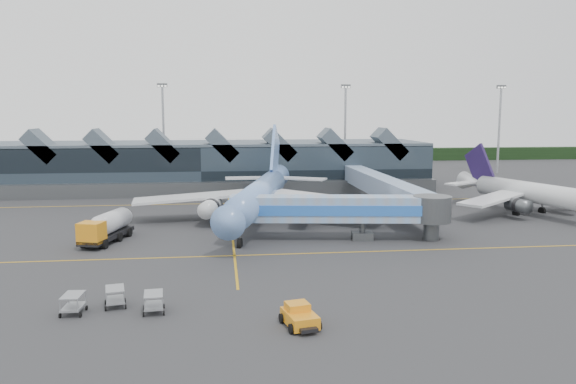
{
  "coord_description": "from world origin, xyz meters",
  "views": [
    {
      "loc": [
        -1.3,
        -67.53,
        15.31
      ],
      "look_at": [
        7.45,
        5.29,
        5.0
      ],
      "focal_mm": 35.0,
      "sensor_mm": 36.0,
      "label": 1
    }
  ],
  "objects": [
    {
      "name": "ground",
      "position": [
        0.0,
        0.0,
        0.0
      ],
      "size": [
        260.0,
        260.0,
        0.0
      ],
      "primitive_type": "plane",
      "color": "#2D2D30",
      "rests_on": "ground"
    },
    {
      "name": "jet_bridge",
      "position": [
        14.52,
        -1.85,
        3.68
      ],
      "size": [
        26.75,
        7.19,
        5.51
      ],
      "rotation": [
        0.0,
        0.0,
        -0.13
      ],
      "color": "#7EA4D2",
      "rests_on": "ground"
    },
    {
      "name": "main_airliner",
      "position": [
        4.26,
        11.16,
        4.05
      ],
      "size": [
        36.39,
        42.54,
        13.79
      ],
      "rotation": [
        0.0,
        0.0,
        -0.23
      ],
      "color": "#74A2EC",
      "rests_on": "ground"
    },
    {
      "name": "light_masts",
      "position": [
        21.0,
        62.8,
        12.49
      ],
      "size": [
        132.4,
        42.56,
        22.45
      ],
      "color": "#9C9FA5",
      "rests_on": "ground"
    },
    {
      "name": "regional_jet",
      "position": [
        45.49,
        12.22,
        3.35
      ],
      "size": [
        27.09,
        30.26,
        10.56
      ],
      "rotation": [
        0.0,
        0.0,
        0.29
      ],
      "color": "silver",
      "rests_on": "ground"
    },
    {
      "name": "fuel_truck",
      "position": [
        -14.9,
        0.62,
        1.97
      ],
      "size": [
        5.08,
        10.47,
        3.51
      ],
      "rotation": [
        0.0,
        0.0,
        -0.27
      ],
      "color": "black",
      "rests_on": "ground"
    },
    {
      "name": "tree_line_far",
      "position": [
        0.0,
        110.0,
        2.0
      ],
      "size": [
        260.0,
        4.0,
        4.0
      ],
      "primitive_type": "cube",
      "color": "black",
      "rests_on": "ground"
    },
    {
      "name": "taxi_stripes",
      "position": [
        0.0,
        10.0,
        0.01
      ],
      "size": [
        120.0,
        60.0,
        0.01
      ],
      "color": "#C48F17",
      "rests_on": "ground"
    },
    {
      "name": "baggage_carts",
      "position": [
        -9.73,
        -24.12,
        0.87
      ],
      "size": [
        7.68,
        4.1,
        1.55
      ],
      "rotation": [
        0.0,
        0.0,
        0.1
      ],
      "color": "#989BA1",
      "rests_on": "ground"
    },
    {
      "name": "pushback_tug",
      "position": [
        4.18,
        -29.0,
        0.72
      ],
      "size": [
        2.88,
        3.93,
        1.61
      ],
      "rotation": [
        0.0,
        0.0,
        0.21
      ],
      "color": "orange",
      "rests_on": "ground"
    },
    {
      "name": "terminal",
      "position": [
        -5.07,
        47.35,
        4.88
      ],
      "size": [
        90.0,
        22.25,
        12.52
      ],
      "color": "black",
      "rests_on": "ground"
    }
  ]
}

